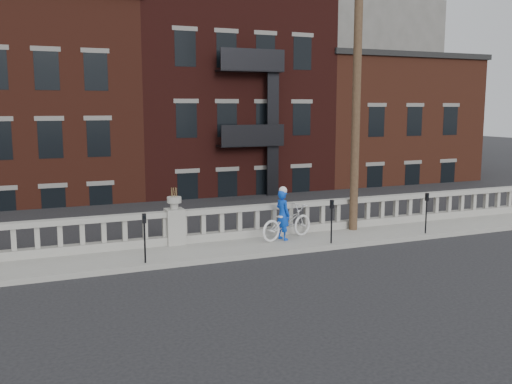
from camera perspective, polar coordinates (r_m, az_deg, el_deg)
ground at (r=14.23m, az=-3.96°, el=-9.27°), size 120.00×120.00×0.00m
sidewalk at (r=16.96m, az=-7.26°, el=-6.11°), size 32.00×2.20×0.15m
balustrade at (r=17.73m, az=-8.13°, el=-3.61°), size 28.00×0.34×1.03m
planter_pedestal at (r=17.69m, az=-8.14°, el=-3.01°), size 0.55×0.55×1.76m
lower_level at (r=36.25m, az=-15.08°, el=5.54°), size 80.00×44.00×20.80m
utility_pole at (r=19.54m, az=10.06°, el=11.02°), size 1.60×0.28×10.00m
parking_meter_b at (r=15.65m, az=-11.09°, el=-3.99°), size 0.10×0.09×1.36m
parking_meter_c at (r=17.71m, az=7.57°, el=-2.44°), size 0.10×0.09×1.36m
parking_meter_d at (r=19.77m, az=16.68°, el=-1.58°), size 0.10×0.09×1.36m
bicycle at (r=18.26m, az=3.09°, el=-3.02°), size 2.19×1.32×1.09m
cyclist at (r=18.08m, az=2.70°, el=-2.29°), size 0.51×0.66×1.60m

